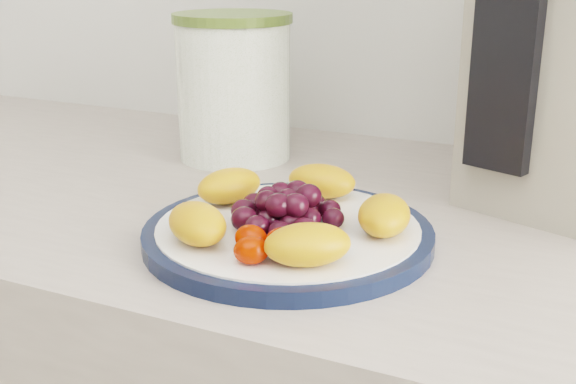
% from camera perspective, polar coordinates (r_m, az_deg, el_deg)
% --- Properties ---
extents(plate_rim, '(0.27, 0.27, 0.01)m').
position_cam_1_polar(plate_rim, '(0.68, -0.00, -3.38)').
color(plate_rim, '#0E1832').
rests_on(plate_rim, counter).
extents(plate_face, '(0.25, 0.25, 0.02)m').
position_cam_1_polar(plate_face, '(0.68, -0.00, -3.30)').
color(plate_face, white).
rests_on(plate_face, counter).
extents(canister, '(0.17, 0.17, 0.18)m').
position_cam_1_polar(canister, '(0.95, -4.29, 7.91)').
color(canister, '#546F25').
rests_on(canister, counter).
extents(canister_lid, '(0.18, 0.18, 0.01)m').
position_cam_1_polar(canister_lid, '(0.93, -4.43, 13.56)').
color(canister_lid, '#53682B').
rests_on(canister_lid, canister).
extents(appliance_panel, '(0.07, 0.04, 0.28)m').
position_cam_1_polar(appliance_panel, '(0.73, 17.11, 12.47)').
color(appliance_panel, black).
rests_on(appliance_panel, appliance_body).
extents(fruit_plate, '(0.24, 0.23, 0.04)m').
position_cam_1_polar(fruit_plate, '(0.67, -0.20, -1.43)').
color(fruit_plate, orange).
rests_on(fruit_plate, plate_face).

